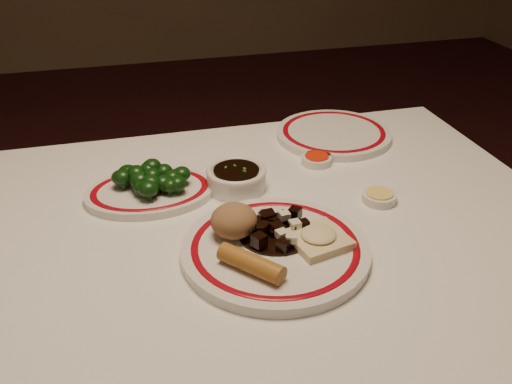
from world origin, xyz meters
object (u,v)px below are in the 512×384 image
(main_plate, at_px, (275,250))
(broccoli_plate, at_px, (150,192))
(rice_mound, at_px, (234,221))
(spring_roll, at_px, (251,263))
(fried_wonton, at_px, (318,238))
(stirfry_heap, at_px, (275,229))
(soy_bowl, at_px, (236,179))
(dining_table, at_px, (239,277))
(broccoli_pile, at_px, (148,178))

(main_plate, bearing_deg, broccoli_plate, 125.91)
(rice_mound, relative_size, spring_roll, 0.70)
(fried_wonton, bearing_deg, stirfry_heap, 143.55)
(main_plate, xyz_separation_m, fried_wonton, (0.07, -0.01, 0.02))
(rice_mound, xyz_separation_m, soy_bowl, (0.05, 0.18, -0.03))
(rice_mound, bearing_deg, spring_roll, -88.43)
(dining_table, height_order, fried_wonton, fried_wonton)
(dining_table, xyz_separation_m, fried_wonton, (0.11, -0.08, 0.12))
(main_plate, relative_size, rice_mound, 4.72)
(dining_table, height_order, broccoli_plate, broccoli_plate)
(rice_mound, bearing_deg, main_plate, -39.79)
(spring_roll, relative_size, broccoli_plate, 0.44)
(spring_roll, distance_m, broccoli_pile, 0.32)
(broccoli_pile, bearing_deg, broccoli_plate, -54.12)
(main_plate, relative_size, broccoli_plate, 1.46)
(dining_table, distance_m, broccoli_plate, 0.23)
(spring_roll, distance_m, soy_bowl, 0.28)
(dining_table, relative_size, spring_roll, 11.09)
(main_plate, height_order, broccoli_pile, broccoli_pile)
(broccoli_plate, bearing_deg, main_plate, -54.09)
(main_plate, bearing_deg, fried_wonton, -9.00)
(fried_wonton, bearing_deg, soy_bowl, 108.31)
(spring_roll, xyz_separation_m, soy_bowl, (0.04, 0.28, -0.01))
(rice_mound, relative_size, fried_wonton, 0.74)
(soy_bowl, bearing_deg, rice_mound, -104.30)
(spring_roll, distance_m, stirfry_heap, 0.11)
(spring_roll, bearing_deg, rice_mound, 51.64)
(spring_roll, xyz_separation_m, broccoli_plate, (-0.12, 0.29, -0.02))
(fried_wonton, bearing_deg, main_plate, 171.00)
(broccoli_pile, xyz_separation_m, soy_bowl, (0.17, -0.02, -0.02))
(fried_wonton, xyz_separation_m, broccoli_pile, (-0.24, 0.25, 0.01))
(spring_roll, bearing_deg, broccoli_plate, 72.36)
(soy_bowl, bearing_deg, main_plate, -87.34)
(rice_mound, height_order, broccoli_plate, rice_mound)
(soy_bowl, bearing_deg, dining_table, -102.45)
(main_plate, relative_size, broccoli_pile, 2.44)
(broccoli_plate, bearing_deg, fried_wonton, -46.06)
(fried_wonton, xyz_separation_m, soy_bowl, (-0.08, 0.24, -0.01))
(rice_mound, xyz_separation_m, broccoli_pile, (-0.12, 0.20, -0.01))
(dining_table, bearing_deg, soy_bowl, 77.55)
(dining_table, height_order, broccoli_pile, broccoli_pile)
(main_plate, height_order, spring_roll, spring_roll)
(broccoli_plate, bearing_deg, broccoli_pile, 125.88)
(fried_wonton, bearing_deg, dining_table, 143.23)
(broccoli_plate, height_order, soy_bowl, soy_bowl)
(spring_roll, xyz_separation_m, stirfry_heap, (0.06, 0.09, -0.01))
(rice_mound, distance_m, broccoli_plate, 0.23)
(soy_bowl, bearing_deg, stirfry_heap, -84.08)
(dining_table, height_order, soy_bowl, soy_bowl)
(stirfry_heap, bearing_deg, rice_mound, 167.56)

